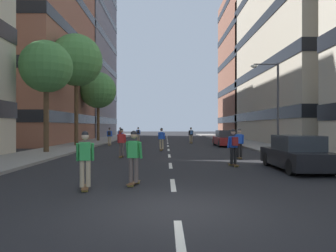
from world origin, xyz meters
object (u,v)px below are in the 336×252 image
(skater_1, at_px, (109,135))
(skater_8, at_px, (120,134))
(street_tree_mid, at_px, (76,61))
(skater_0, at_px, (85,157))
(skater_2, at_px, (134,155))
(skater_5, at_px, (191,134))
(skater_4, at_px, (138,133))
(streetlamp_right, at_px, (273,96))
(skater_6, at_px, (239,142))
(skater_7, at_px, (122,141))
(parked_car_near, at_px, (296,154))
(parked_car_mid, at_px, (226,139))
(skater_9, at_px, (234,145))
(street_tree_near, at_px, (46,67))
(skater_3, at_px, (162,138))
(street_tree_far, at_px, (98,90))

(skater_1, height_order, skater_8, same)
(street_tree_mid, relative_size, skater_0, 5.79)
(skater_2, height_order, skater_5, same)
(street_tree_mid, height_order, skater_2, street_tree_mid)
(street_tree_mid, bearing_deg, skater_4, 64.31)
(streetlamp_right, relative_size, skater_4, 3.65)
(skater_6, bearing_deg, skater_7, 172.55)
(street_tree_mid, distance_m, streetlamp_right, 17.77)
(parked_car_near, height_order, parked_car_mid, same)
(skater_2, xyz_separation_m, skater_9, (4.31, 4.81, 0.03))
(skater_5, bearing_deg, skater_8, 177.47)
(skater_9, bearing_deg, street_tree_mid, 129.18)
(skater_4, bearing_deg, skater_5, -33.54)
(parked_car_near, distance_m, street_tree_near, 17.09)
(parked_car_mid, bearing_deg, street_tree_mid, -177.73)
(parked_car_mid, xyz_separation_m, street_tree_mid, (-13.99, -0.55, 7.31))
(skater_2, relative_size, skater_5, 1.00)
(street_tree_near, bearing_deg, skater_3, 20.76)
(street_tree_far, relative_size, skater_1, 4.73)
(parked_car_near, bearing_deg, skater_4, 109.53)
(street_tree_mid, bearing_deg, skater_3, -28.50)
(skater_1, relative_size, skater_9, 1.00)
(street_tree_near, bearing_deg, street_tree_far, 90.00)
(parked_car_mid, xyz_separation_m, skater_9, (-2.44, -14.73, 0.32))
(street_tree_near, relative_size, skater_1, 4.34)
(parked_car_near, bearing_deg, skater_9, 149.74)
(skater_2, bearing_deg, skater_3, 87.18)
(skater_0, height_order, skater_7, same)
(street_tree_far, height_order, skater_0, street_tree_far)
(skater_7, bearing_deg, street_tree_near, 155.60)
(street_tree_near, height_order, streetlamp_right, street_tree_near)
(parked_car_near, relative_size, skater_9, 2.47)
(parked_car_near, height_order, street_tree_far, street_tree_far)
(parked_car_near, bearing_deg, skater_8, 116.29)
(street_tree_mid, bearing_deg, skater_2, -69.10)
(skater_0, bearing_deg, streetlamp_right, 52.99)
(streetlamp_right, bearing_deg, street_tree_mid, 160.29)
(parked_car_mid, height_order, skater_3, skater_3)
(skater_2, height_order, skater_8, same)
(skater_0, xyz_separation_m, skater_6, (6.77, 8.93, 0.00))
(skater_4, distance_m, skater_5, 7.53)
(streetlamp_right, xyz_separation_m, skater_7, (-10.74, -4.04, -3.15))
(street_tree_near, bearing_deg, streetlamp_right, 5.27)
(parked_car_near, xyz_separation_m, streetlamp_right, (2.33, 9.75, 3.44))
(skater_5, bearing_deg, skater_0, -101.64)
(street_tree_near, xyz_separation_m, skater_4, (4.87, 17.47, -5.00))
(street_tree_near, height_order, street_tree_far, street_tree_far)
(street_tree_far, relative_size, skater_5, 4.73)
(parked_car_near, height_order, skater_2, skater_2)
(skater_6, xyz_separation_m, skater_7, (-7.05, 0.92, 0.00))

